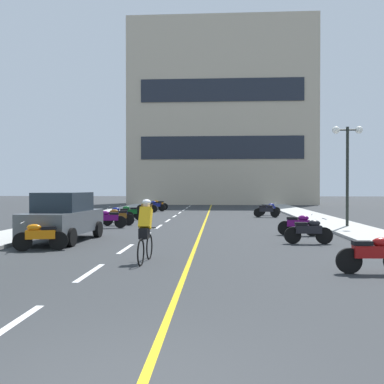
# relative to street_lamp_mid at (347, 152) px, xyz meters

# --- Properties ---
(ground_plane) EXTENTS (140.00, 140.00, 0.00)m
(ground_plane) POSITION_rel_street_lamp_mid_xyz_m (-7.30, 3.40, -3.70)
(ground_plane) COLOR #2D3033
(curb_left) EXTENTS (2.40, 72.00, 0.12)m
(curb_left) POSITION_rel_street_lamp_mid_xyz_m (-14.50, 6.40, -3.64)
(curb_left) COLOR #A8A8A3
(curb_left) RESTS_ON ground
(curb_right) EXTENTS (2.40, 72.00, 0.12)m
(curb_right) POSITION_rel_street_lamp_mid_xyz_m (-0.10, 6.40, -3.64)
(curb_right) COLOR #A8A8A3
(curb_right) RESTS_ON ground
(lane_dash_0) EXTENTS (0.14, 2.20, 0.01)m
(lane_dash_0) POSITION_rel_street_lamp_mid_xyz_m (-9.30, -15.60, -3.70)
(lane_dash_0) COLOR silver
(lane_dash_0) RESTS_ON ground
(lane_dash_1) EXTENTS (0.14, 2.20, 0.01)m
(lane_dash_1) POSITION_rel_street_lamp_mid_xyz_m (-9.30, -11.60, -3.70)
(lane_dash_1) COLOR silver
(lane_dash_1) RESTS_ON ground
(lane_dash_2) EXTENTS (0.14, 2.20, 0.01)m
(lane_dash_2) POSITION_rel_street_lamp_mid_xyz_m (-9.30, -7.60, -3.70)
(lane_dash_2) COLOR silver
(lane_dash_2) RESTS_ON ground
(lane_dash_3) EXTENTS (0.14, 2.20, 0.01)m
(lane_dash_3) POSITION_rel_street_lamp_mid_xyz_m (-9.30, -3.60, -3.70)
(lane_dash_3) COLOR silver
(lane_dash_3) RESTS_ON ground
(lane_dash_4) EXTENTS (0.14, 2.20, 0.01)m
(lane_dash_4) POSITION_rel_street_lamp_mid_xyz_m (-9.30, 0.40, -3.70)
(lane_dash_4) COLOR silver
(lane_dash_4) RESTS_ON ground
(lane_dash_5) EXTENTS (0.14, 2.20, 0.01)m
(lane_dash_5) POSITION_rel_street_lamp_mid_xyz_m (-9.30, 4.40, -3.70)
(lane_dash_5) COLOR silver
(lane_dash_5) RESTS_ON ground
(lane_dash_6) EXTENTS (0.14, 2.20, 0.01)m
(lane_dash_6) POSITION_rel_street_lamp_mid_xyz_m (-9.30, 8.40, -3.70)
(lane_dash_6) COLOR silver
(lane_dash_6) RESTS_ON ground
(lane_dash_7) EXTENTS (0.14, 2.20, 0.01)m
(lane_dash_7) POSITION_rel_street_lamp_mid_xyz_m (-9.30, 12.40, -3.70)
(lane_dash_7) COLOR silver
(lane_dash_7) RESTS_ON ground
(lane_dash_8) EXTENTS (0.14, 2.20, 0.01)m
(lane_dash_8) POSITION_rel_street_lamp_mid_xyz_m (-9.30, 16.40, -3.70)
(lane_dash_8) COLOR silver
(lane_dash_8) RESTS_ON ground
(lane_dash_9) EXTENTS (0.14, 2.20, 0.01)m
(lane_dash_9) POSITION_rel_street_lamp_mid_xyz_m (-9.30, 20.40, -3.70)
(lane_dash_9) COLOR silver
(lane_dash_9) RESTS_ON ground
(lane_dash_10) EXTENTS (0.14, 2.20, 0.01)m
(lane_dash_10) POSITION_rel_street_lamp_mid_xyz_m (-9.30, 24.40, -3.70)
(lane_dash_10) COLOR silver
(lane_dash_10) RESTS_ON ground
(lane_dash_11) EXTENTS (0.14, 2.20, 0.01)m
(lane_dash_11) POSITION_rel_street_lamp_mid_xyz_m (-9.30, 28.40, -3.70)
(lane_dash_11) COLOR silver
(lane_dash_11) RESTS_ON ground
(centre_line_yellow) EXTENTS (0.12, 66.00, 0.01)m
(centre_line_yellow) POSITION_rel_street_lamp_mid_xyz_m (-7.05, 6.40, -3.70)
(centre_line_yellow) COLOR gold
(centre_line_yellow) RESTS_ON ground
(office_building) EXTENTS (21.64, 6.90, 21.40)m
(office_building) POSITION_rel_street_lamp_mid_xyz_m (-5.91, 30.79, 7.00)
(office_building) COLOR #BCAD93
(office_building) RESTS_ON ground
(street_lamp_mid) EXTENTS (1.46, 0.36, 4.86)m
(street_lamp_mid) POSITION_rel_street_lamp_mid_xyz_m (0.00, 0.00, 0.00)
(street_lamp_mid) COLOR black
(street_lamp_mid) RESTS_ON curb_right
(parked_car_near) EXTENTS (2.11, 4.29, 1.82)m
(parked_car_near) POSITION_rel_street_lamp_mid_xyz_m (-12.03, -5.78, -2.78)
(parked_car_near) COLOR black
(parked_car_near) RESTS_ON ground
(motorcycle_1) EXTENTS (1.70, 0.60, 0.92)m
(motorcycle_1) POSITION_rel_street_lamp_mid_xyz_m (-2.66, -11.35, -3.23)
(motorcycle_1) COLOR black
(motorcycle_1) RESTS_ON ground
(motorcycle_2) EXTENTS (1.67, 0.70, 0.92)m
(motorcycle_2) POSITION_rel_street_lamp_mid_xyz_m (-11.91, -8.20, -3.23)
(motorcycle_2) COLOR black
(motorcycle_2) RESTS_ON ground
(motorcycle_3) EXTENTS (1.70, 0.60, 0.92)m
(motorcycle_3) POSITION_rel_street_lamp_mid_xyz_m (-3.07, -6.03, -3.23)
(motorcycle_3) COLOR black
(motorcycle_3) RESTS_ON ground
(motorcycle_4) EXTENTS (1.67, 0.71, 0.92)m
(motorcycle_4) POSITION_rel_street_lamp_mid_xyz_m (-2.94, -3.38, -3.23)
(motorcycle_4) COLOR black
(motorcycle_4) RESTS_ON ground
(motorcycle_5) EXTENTS (1.69, 0.60, 0.92)m
(motorcycle_5) POSITION_rel_street_lamp_mid_xyz_m (-11.63, -0.58, -3.23)
(motorcycle_5) COLOR black
(motorcycle_5) RESTS_ON ground
(motorcycle_6) EXTENTS (1.69, 0.61, 0.92)m
(motorcycle_6) POSITION_rel_street_lamp_mid_xyz_m (-11.54, 0.95, -3.23)
(motorcycle_6) COLOR black
(motorcycle_6) RESTS_ON ground
(motorcycle_7) EXTENTS (1.67, 0.69, 0.92)m
(motorcycle_7) POSITION_rel_street_lamp_mid_xyz_m (-11.96, 3.11, -3.23)
(motorcycle_7) COLOR black
(motorcycle_7) RESTS_ON ground
(motorcycle_8) EXTENTS (1.68, 0.65, 0.92)m
(motorcycle_8) POSITION_rel_street_lamp_mid_xyz_m (-11.68, 4.63, -3.23)
(motorcycle_8) COLOR black
(motorcycle_8) RESTS_ON ground
(motorcycle_9) EXTENTS (1.69, 0.63, 0.92)m
(motorcycle_9) POSITION_rel_street_lamp_mid_xyz_m (-3.07, 7.59, -3.23)
(motorcycle_9) COLOR black
(motorcycle_9) RESTS_ON ground
(motorcycle_10) EXTENTS (1.69, 0.60, 0.92)m
(motorcycle_10) POSITION_rel_street_lamp_mid_xyz_m (-2.69, 9.61, -3.23)
(motorcycle_10) COLOR black
(motorcycle_10) RESTS_ON ground
(motorcycle_11) EXTENTS (1.70, 0.60, 0.92)m
(motorcycle_11) POSITION_rel_street_lamp_mid_xyz_m (-11.95, 12.81, -3.23)
(motorcycle_11) COLOR black
(motorcycle_11) RESTS_ON ground
(motorcycle_12) EXTENTS (1.68, 0.66, 0.92)m
(motorcycle_12) POSITION_rel_street_lamp_mid_xyz_m (-11.50, 14.56, -3.23)
(motorcycle_12) COLOR black
(motorcycle_12) RESTS_ON ground
(motorcycle_13) EXTENTS (1.70, 0.60, 0.92)m
(motorcycle_13) POSITION_rel_street_lamp_mid_xyz_m (-11.55, 16.43, -3.23)
(motorcycle_13) COLOR black
(motorcycle_13) RESTS_ON ground
(cyclist_rider) EXTENTS (0.42, 1.77, 1.71)m
(cyclist_rider) POSITION_rel_street_lamp_mid_xyz_m (-8.23, -10.09, -2.81)
(cyclist_rider) COLOR black
(cyclist_rider) RESTS_ON ground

